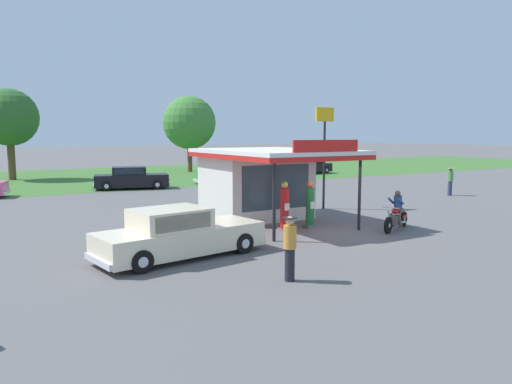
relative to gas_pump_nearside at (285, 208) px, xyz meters
The scene contains 17 objects.
ground_plane 2.13m from the gas_pump_nearside, 40.42° to the right, with size 300.00×300.00×0.00m, color #5B5959.
grass_verge_strip 28.80m from the gas_pump_nearside, 87.06° to the left, with size 120.00×24.00×0.01m, color #3D6B2D.
service_station_kiosk 3.11m from the gas_pump_nearside, 77.78° to the left, with size 4.94×7.01×3.60m.
gas_pump_nearside is the anchor object (origin of this frame).
gas_pump_offside 1.26m from the gas_pump_nearside, ahead, with size 0.44×0.44×1.91m.
motorcycle_with_rider 4.49m from the gas_pump_nearside, 28.75° to the right, with size 2.19×1.07×1.58m.
featured_classic_sedan 5.44m from the gas_pump_nearside, 161.08° to the right, with size 5.61×2.66×1.56m.
parked_car_back_row_centre 28.31m from the gas_pump_nearside, 51.18° to the left, with size 5.67×2.68×1.59m.
parked_car_back_row_right 17.79m from the gas_pump_nearside, 92.81° to the left, with size 5.41×2.97×1.55m.
parked_car_back_row_left 19.00m from the gas_pump_nearside, 69.77° to the left, with size 5.11×2.78×1.47m.
bystander_leaning_by_kiosk 15.66m from the gas_pump_nearside, 14.54° to the left, with size 0.38×0.38×1.74m.
bystander_chatting_near_pumps 6.61m from the gas_pump_nearside, 123.01° to the right, with size 0.37×0.37×1.70m.
bystander_standing_back_lot 19.22m from the gas_pump_nearside, 52.60° to the left, with size 0.38×0.38×1.73m.
tree_oak_far_left 30.98m from the gas_pump_nearside, 104.29° to the left, with size 4.74×4.74×7.58m.
tree_oak_distant_spare 31.88m from the gas_pump_nearside, 73.62° to the left, with size 5.37×5.37×7.69m.
roadside_pole_sign 6.70m from the gas_pump_nearside, 36.90° to the left, with size 1.10×0.12×5.14m.
spare_tire_stack 3.29m from the gas_pump_nearside, 148.29° to the left, with size 0.60×0.60×0.36m.
Camera 1 is at (-12.08, -14.31, 3.79)m, focal length 33.88 mm.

